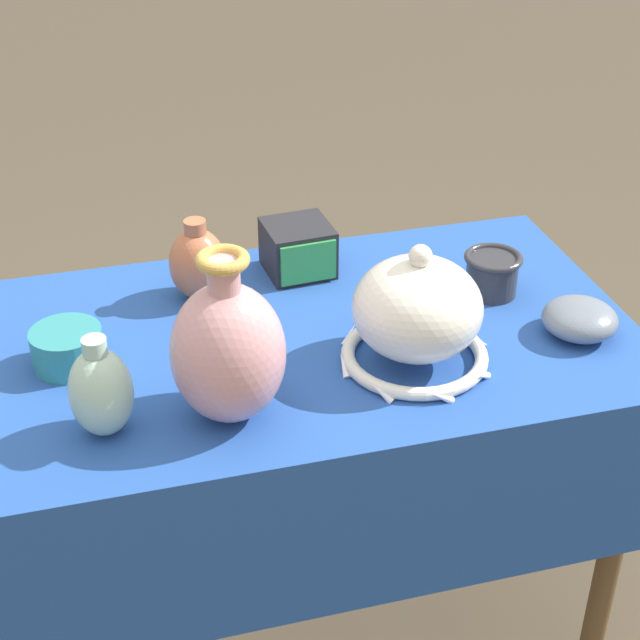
{
  "coord_description": "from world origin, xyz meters",
  "views": [
    {
      "loc": [
        -0.31,
        -1.34,
        1.58
      ],
      "look_at": [
        0.02,
        -0.12,
        0.79
      ],
      "focal_mm": 55.0,
      "sensor_mm": 36.0,
      "label": 1
    }
  ],
  "objects_px": {
    "mosaic_tile_box": "(298,249)",
    "pot_squat_teal": "(67,348)",
    "jar_round_celadon": "(101,391)",
    "jar_round_terracotta": "(198,263)",
    "vase_tall_bulbous": "(228,350)",
    "bowl_shallow_slate": "(580,319)",
    "vase_dome_bell": "(417,315)",
    "cup_wide_charcoal": "(492,273)"
  },
  "relations": [
    {
      "from": "mosaic_tile_box",
      "to": "jar_round_celadon",
      "type": "height_order",
      "value": "jar_round_celadon"
    },
    {
      "from": "mosaic_tile_box",
      "to": "cup_wide_charcoal",
      "type": "xyz_separation_m",
      "value": [
        0.31,
        -0.17,
        -0.0
      ]
    },
    {
      "from": "pot_squat_teal",
      "to": "vase_dome_bell",
      "type": "bearing_deg",
      "value": -13.8
    },
    {
      "from": "jar_round_celadon",
      "to": "pot_squat_teal",
      "type": "bearing_deg",
      "value": 102.95
    },
    {
      "from": "vase_dome_bell",
      "to": "jar_round_terracotta",
      "type": "bearing_deg",
      "value": 135.87
    },
    {
      "from": "mosaic_tile_box",
      "to": "bowl_shallow_slate",
      "type": "distance_m",
      "value": 0.52
    },
    {
      "from": "jar_round_celadon",
      "to": "pot_squat_teal",
      "type": "relative_size",
      "value": 1.4
    },
    {
      "from": "vase_dome_bell",
      "to": "bowl_shallow_slate",
      "type": "distance_m",
      "value": 0.3
    },
    {
      "from": "vase_tall_bulbous",
      "to": "cup_wide_charcoal",
      "type": "height_order",
      "value": "vase_tall_bulbous"
    },
    {
      "from": "cup_wide_charcoal",
      "to": "bowl_shallow_slate",
      "type": "bearing_deg",
      "value": -62.1
    },
    {
      "from": "vase_dome_bell",
      "to": "cup_wide_charcoal",
      "type": "distance_m",
      "value": 0.27
    },
    {
      "from": "mosaic_tile_box",
      "to": "jar_round_terracotta",
      "type": "relative_size",
      "value": 0.87
    },
    {
      "from": "vase_tall_bulbous",
      "to": "vase_dome_bell",
      "type": "xyz_separation_m",
      "value": [
        0.31,
        0.06,
        -0.03
      ]
    },
    {
      "from": "vase_tall_bulbous",
      "to": "bowl_shallow_slate",
      "type": "xyz_separation_m",
      "value": [
        0.6,
        0.06,
        -0.08
      ]
    },
    {
      "from": "jar_round_celadon",
      "to": "jar_round_terracotta",
      "type": "height_order",
      "value": "jar_round_celadon"
    },
    {
      "from": "pot_squat_teal",
      "to": "jar_round_terracotta",
      "type": "xyz_separation_m",
      "value": [
        0.23,
        0.16,
        0.04
      ]
    },
    {
      "from": "bowl_shallow_slate",
      "to": "cup_wide_charcoal",
      "type": "height_order",
      "value": "cup_wide_charcoal"
    },
    {
      "from": "mosaic_tile_box",
      "to": "pot_squat_teal",
      "type": "height_order",
      "value": "mosaic_tile_box"
    },
    {
      "from": "jar_round_celadon",
      "to": "jar_round_terracotta",
      "type": "bearing_deg",
      "value": 61.01
    },
    {
      "from": "bowl_shallow_slate",
      "to": "jar_round_celadon",
      "type": "xyz_separation_m",
      "value": [
        -0.78,
        -0.06,
        0.04
      ]
    },
    {
      "from": "vase_dome_bell",
      "to": "cup_wide_charcoal",
      "type": "xyz_separation_m",
      "value": [
        0.2,
        0.17,
        -0.04
      ]
    },
    {
      "from": "mosaic_tile_box",
      "to": "vase_dome_bell",
      "type": "bearing_deg",
      "value": -76.39
    },
    {
      "from": "vase_tall_bulbous",
      "to": "jar_round_celadon",
      "type": "height_order",
      "value": "vase_tall_bulbous"
    },
    {
      "from": "vase_tall_bulbous",
      "to": "mosaic_tile_box",
      "type": "distance_m",
      "value": 0.45
    },
    {
      "from": "bowl_shallow_slate",
      "to": "jar_round_terracotta",
      "type": "height_order",
      "value": "jar_round_terracotta"
    },
    {
      "from": "vase_tall_bulbous",
      "to": "bowl_shallow_slate",
      "type": "height_order",
      "value": "vase_tall_bulbous"
    },
    {
      "from": "mosaic_tile_box",
      "to": "jar_round_celadon",
      "type": "relative_size",
      "value": 0.82
    },
    {
      "from": "vase_tall_bulbous",
      "to": "pot_squat_teal",
      "type": "bearing_deg",
      "value": 139.54
    },
    {
      "from": "jar_round_terracotta",
      "to": "cup_wide_charcoal",
      "type": "xyz_separation_m",
      "value": [
        0.5,
        -0.12,
        -0.03
      ]
    },
    {
      "from": "vase_dome_bell",
      "to": "mosaic_tile_box",
      "type": "height_order",
      "value": "vase_dome_bell"
    },
    {
      "from": "mosaic_tile_box",
      "to": "pot_squat_teal",
      "type": "xyz_separation_m",
      "value": [
        -0.43,
        -0.2,
        -0.01
      ]
    },
    {
      "from": "vase_tall_bulbous",
      "to": "bowl_shallow_slate",
      "type": "distance_m",
      "value": 0.61
    },
    {
      "from": "mosaic_tile_box",
      "to": "vase_tall_bulbous",
      "type": "bearing_deg",
      "value": -121.09
    },
    {
      "from": "bowl_shallow_slate",
      "to": "cup_wide_charcoal",
      "type": "distance_m",
      "value": 0.19
    },
    {
      "from": "jar_round_terracotta",
      "to": "bowl_shallow_slate",
      "type": "bearing_deg",
      "value": -25.96
    },
    {
      "from": "pot_squat_teal",
      "to": "bowl_shallow_slate",
      "type": "bearing_deg",
      "value": -8.81
    },
    {
      "from": "bowl_shallow_slate",
      "to": "pot_squat_teal",
      "type": "distance_m",
      "value": 0.83
    },
    {
      "from": "vase_dome_bell",
      "to": "pot_squat_teal",
      "type": "height_order",
      "value": "vase_dome_bell"
    },
    {
      "from": "bowl_shallow_slate",
      "to": "jar_round_celadon",
      "type": "height_order",
      "value": "jar_round_celadon"
    },
    {
      "from": "jar_round_celadon",
      "to": "vase_dome_bell",
      "type": "bearing_deg",
      "value": 6.45
    },
    {
      "from": "pot_squat_teal",
      "to": "cup_wide_charcoal",
      "type": "bearing_deg",
      "value": 2.79
    },
    {
      "from": "cup_wide_charcoal",
      "to": "jar_round_celadon",
      "type": "bearing_deg",
      "value": -162.23
    }
  ]
}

